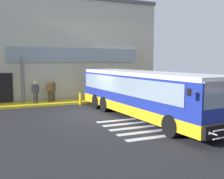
{
  "coord_description": "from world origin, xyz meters",
  "views": [
    {
      "loc": [
        -4.88,
        -15.65,
        3.34
      ],
      "look_at": [
        1.62,
        -0.2,
        1.5
      ],
      "focal_mm": 42.39,
      "sensor_mm": 36.0,
      "label": 1
    }
  ],
  "objects_px": {
    "safety_bollard_yellow": "(80,99)",
    "passenger_by_doorway": "(50,90)",
    "passenger_near_column": "(35,91)",
    "passenger_at_curb_edge": "(54,89)",
    "entry_support_column": "(23,80)",
    "bus_main_foreground": "(142,95)"
  },
  "relations": [
    {
      "from": "safety_bollard_yellow",
      "to": "passenger_by_doorway",
      "type": "bearing_deg",
      "value": 145.2
    },
    {
      "from": "passenger_near_column",
      "to": "passenger_at_curb_edge",
      "type": "xyz_separation_m",
      "value": [
        1.47,
        0.64,
        -0.03
      ]
    },
    {
      "from": "passenger_near_column",
      "to": "safety_bollard_yellow",
      "type": "relative_size",
      "value": 1.86
    },
    {
      "from": "entry_support_column",
      "to": "passenger_at_curb_edge",
      "type": "distance_m",
      "value": 2.42
    },
    {
      "from": "entry_support_column",
      "to": "bus_main_foreground",
      "type": "xyz_separation_m",
      "value": [
        6.07,
        -7.62,
        -0.57
      ]
    },
    {
      "from": "bus_main_foreground",
      "to": "entry_support_column",
      "type": "bearing_deg",
      "value": 128.55
    },
    {
      "from": "bus_main_foreground",
      "to": "passenger_near_column",
      "type": "distance_m",
      "value": 8.58
    },
    {
      "from": "bus_main_foreground",
      "to": "passenger_by_doorway",
      "type": "height_order",
      "value": "bus_main_foreground"
    },
    {
      "from": "passenger_by_doorway",
      "to": "safety_bollard_yellow",
      "type": "height_order",
      "value": "passenger_by_doorway"
    },
    {
      "from": "passenger_near_column",
      "to": "passenger_at_curb_edge",
      "type": "bearing_deg",
      "value": 23.5
    },
    {
      "from": "bus_main_foreground",
      "to": "passenger_by_doorway",
      "type": "xyz_separation_m",
      "value": [
        -4.11,
        7.22,
        -0.26
      ]
    },
    {
      "from": "passenger_at_curb_edge",
      "to": "safety_bollard_yellow",
      "type": "distance_m",
      "value": 2.41
    },
    {
      "from": "passenger_at_curb_edge",
      "to": "safety_bollard_yellow",
      "type": "bearing_deg",
      "value": -42.77
    },
    {
      "from": "passenger_near_column",
      "to": "safety_bollard_yellow",
      "type": "height_order",
      "value": "passenger_near_column"
    },
    {
      "from": "entry_support_column",
      "to": "passenger_near_column",
      "type": "relative_size",
      "value": 2.09
    },
    {
      "from": "bus_main_foreground",
      "to": "passenger_near_column",
      "type": "bearing_deg",
      "value": 127.97
    },
    {
      "from": "entry_support_column",
      "to": "bus_main_foreground",
      "type": "height_order",
      "value": "entry_support_column"
    },
    {
      "from": "bus_main_foreground",
      "to": "passenger_at_curb_edge",
      "type": "relative_size",
      "value": 7.31
    },
    {
      "from": "passenger_at_curb_edge",
      "to": "safety_bollard_yellow",
      "type": "height_order",
      "value": "passenger_at_curb_edge"
    },
    {
      "from": "entry_support_column",
      "to": "bus_main_foreground",
      "type": "bearing_deg",
      "value": -51.45
    },
    {
      "from": "entry_support_column",
      "to": "safety_bollard_yellow",
      "type": "xyz_separation_m",
      "value": [
        3.98,
        -1.8,
        -1.45
      ]
    },
    {
      "from": "bus_main_foreground",
      "to": "safety_bollard_yellow",
      "type": "distance_m",
      "value": 6.25
    }
  ]
}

